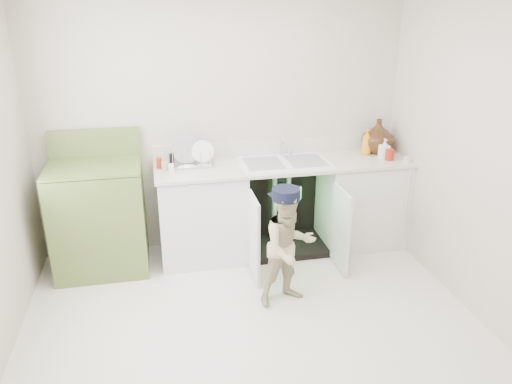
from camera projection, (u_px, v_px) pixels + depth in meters
ground at (253, 326)px, 3.84m from camera, size 3.50×3.50×0.00m
room_shell at (253, 173)px, 3.38m from camera, size 6.00×5.50×1.26m
counter_run at (287, 203)px, 4.88m from camera, size 2.44×1.02×1.24m
avocado_stove at (100, 216)px, 4.50m from camera, size 0.80×0.65×1.25m
repair_worker at (289, 246)px, 3.98m from camera, size 0.55×0.82×1.00m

